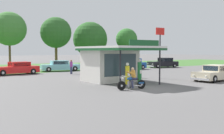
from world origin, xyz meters
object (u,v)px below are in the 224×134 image
object	(u,v)px
featured_classic_sedan	(216,74)
bystander_standing_back_lot	(133,69)
motorcycle_with_rider	(132,80)
roadside_pole_sign	(160,44)
parked_car_back_row_far_right	(16,69)
parked_car_back_row_left	(131,64)
parked_car_back_row_centre_right	(163,63)
parked_car_back_row_centre	(60,66)
bystander_leaning_by_kiosk	(71,66)
gas_pump_nearside	(127,75)
gas_pump_offside	(140,73)

from	to	relation	value
featured_classic_sedan	bystander_standing_back_lot	world-z (taller)	bystander_standing_back_lot
motorcycle_with_rider	roadside_pole_sign	distance (m)	8.90
parked_car_back_row_far_right	parked_car_back_row_left	bearing A→B (deg)	-2.53
parked_car_back_row_centre_right	parked_car_back_row_far_right	distance (m)	23.74
parked_car_back_row_centre	bystander_leaning_by_kiosk	size ratio (longest dim) A/B	3.30
parked_car_back_row_left	parked_car_back_row_centre_right	xyz separation A→B (m)	(7.25, 0.53, -0.02)
bystander_leaning_by_kiosk	roadside_pole_sign	size ratio (longest dim) A/B	0.34
parked_car_back_row_centre_right	parked_car_back_row_left	bearing A→B (deg)	-175.81
parked_car_back_row_left	gas_pump_nearside	bearing A→B (deg)	-129.15
parked_car_back_row_left	bystander_leaning_by_kiosk	size ratio (longest dim) A/B	2.98
parked_car_back_row_centre	parked_car_back_row_far_right	size ratio (longest dim) A/B	1.02
featured_classic_sedan	bystander_standing_back_lot	bearing A→B (deg)	123.83
gas_pump_nearside	gas_pump_offside	bearing A→B (deg)	0.01
gas_pump_offside	parked_car_back_row_left	distance (m)	18.17
parked_car_back_row_left	parked_car_back_row_centre	bearing A→B (deg)	164.69
gas_pump_offside	bystander_standing_back_lot	size ratio (longest dim) A/B	1.30
gas_pump_offside	bystander_leaning_by_kiosk	distance (m)	12.33
gas_pump_nearside	parked_car_back_row_centre	distance (m)	17.55
bystander_standing_back_lot	gas_pump_nearside	bearing A→B (deg)	-132.61
bystander_standing_back_lot	featured_classic_sedan	bearing A→B (deg)	-56.17
motorcycle_with_rider	featured_classic_sedan	distance (m)	9.97
parked_car_back_row_left	bystander_leaning_by_kiosk	bearing A→B (deg)	-167.84
gas_pump_nearside	featured_classic_sedan	xyz separation A→B (m)	(8.94, -1.73, -0.18)
gas_pump_offside	parked_car_back_row_left	xyz separation A→B (m)	(10.70, 14.68, -0.22)
parked_car_back_row_far_right	bystander_leaning_by_kiosk	distance (m)	6.37
featured_classic_sedan	parked_car_back_row_far_right	distance (m)	21.81
motorcycle_with_rider	parked_car_back_row_centre_right	bearing A→B (deg)	40.21
featured_classic_sedan	roadside_pole_sign	xyz separation A→B (m)	(-2.83, 4.38, 2.76)
motorcycle_with_rider	bystander_leaning_by_kiosk	xyz separation A→B (m)	(2.06, 14.22, 0.25)
gas_pump_nearside	parked_car_back_row_centre	bearing A→B (deg)	83.93
parked_car_back_row_left	bystander_leaning_by_kiosk	distance (m)	11.17
gas_pump_nearside	bystander_standing_back_lot	distance (m)	6.65
parked_car_back_row_far_right	bystander_leaning_by_kiosk	size ratio (longest dim) A/B	3.25
parked_car_back_row_centre_right	bystander_leaning_by_kiosk	size ratio (longest dim) A/B	3.14
parked_car_back_row_centre	parked_car_back_row_far_right	world-z (taller)	parked_car_back_row_far_right
gas_pump_offside	bystander_leaning_by_kiosk	size ratio (longest dim) A/B	1.23
parked_car_back_row_centre	parked_car_back_row_far_right	bearing A→B (deg)	-162.33
gas_pump_offside	parked_car_back_row_far_right	distance (m)	16.47
parked_car_back_row_left	parked_car_back_row_centre_right	bearing A→B (deg)	4.19
bystander_leaning_by_kiosk	bystander_standing_back_lot	bearing A→B (deg)	-65.00
gas_pump_offside	featured_classic_sedan	xyz separation A→B (m)	(7.69, -1.73, -0.31)
featured_classic_sedan	parked_car_back_row_centre	distance (m)	20.45
parked_car_back_row_left	roadside_pole_sign	xyz separation A→B (m)	(-5.84, -12.03, 2.68)
featured_classic_sedan	bystander_leaning_by_kiosk	world-z (taller)	bystander_leaning_by_kiosk
parked_car_back_row_left	featured_classic_sedan	bearing A→B (deg)	-100.39
parked_car_back_row_far_right	roadside_pole_sign	world-z (taller)	roadside_pole_sign
gas_pump_offside	parked_car_back_row_centre_right	size ratio (longest dim) A/B	0.39
featured_classic_sedan	bystander_leaning_by_kiosk	bearing A→B (deg)	119.35
bystander_standing_back_lot	bystander_leaning_by_kiosk	size ratio (longest dim) A/B	0.94
parked_car_back_row_left	parked_car_back_row_centre	world-z (taller)	parked_car_back_row_left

